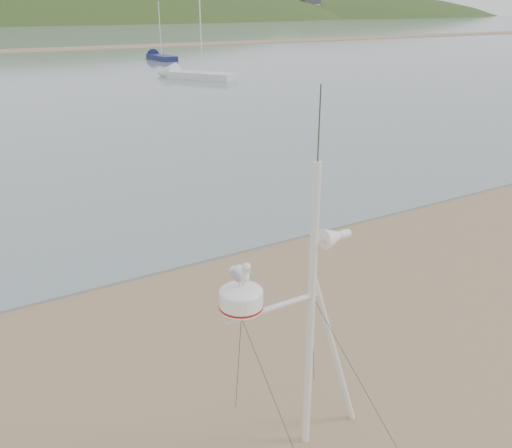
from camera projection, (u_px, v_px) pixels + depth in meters
ground at (173, 408)px, 7.62m from camera, size 560.00×560.00×0.00m
mast_rig at (307, 374)px, 6.58m from camera, size 2.02×2.15×4.55m
sailboat_white_near at (182, 74)px, 42.28m from camera, size 5.18×6.85×6.98m
sailboat_blue_far at (156, 56)px, 57.24m from camera, size 1.76×6.22×6.16m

